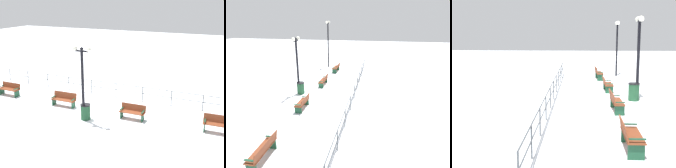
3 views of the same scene
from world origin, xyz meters
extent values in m
plane|color=white|center=(0.00, 0.00, 0.00)|extent=(80.00, 80.00, 0.00)
cube|color=brown|center=(-0.04, -6.91, 0.47)|extent=(0.52, 1.60, 0.04)
cube|color=brown|center=(-0.30, -6.91, 0.68)|extent=(0.11, 1.60, 0.38)
cube|color=#19472D|center=(-0.04, -7.61, 0.24)|extent=(0.46, 0.05, 0.47)
cube|color=#19472D|center=(-0.03, -6.21, 0.24)|extent=(0.46, 0.05, 0.47)
cube|color=#19472D|center=(-0.02, -7.61, 0.59)|extent=(0.46, 0.07, 0.04)
cube|color=#19472D|center=(-0.01, -6.21, 0.59)|extent=(0.46, 0.07, 0.04)
cube|color=brown|center=(0.07, -2.30, 0.43)|extent=(0.50, 1.63, 0.04)
cube|color=brown|center=(-0.16, -2.31, 0.67)|extent=(0.15, 1.62, 0.43)
cube|color=#19472D|center=(0.09, -3.01, 0.22)|extent=(0.41, 0.06, 0.43)
cube|color=#19472D|center=(0.05, -1.59, 0.22)|extent=(0.41, 0.06, 0.43)
cube|color=#19472D|center=(0.11, -3.01, 0.55)|extent=(0.41, 0.08, 0.04)
cube|color=#19472D|center=(0.07, -1.59, 0.55)|extent=(0.41, 0.08, 0.04)
cube|color=brown|center=(0.09, 2.30, 0.43)|extent=(0.51, 1.46, 0.04)
cube|color=brown|center=(-0.15, 2.30, 0.64)|extent=(0.13, 1.45, 0.38)
cube|color=#19472D|center=(0.11, 1.68, 0.22)|extent=(0.43, 0.06, 0.43)
cube|color=#19472D|center=(0.08, 2.93, 0.22)|extent=(0.43, 0.06, 0.43)
cube|color=#19472D|center=(0.13, 1.68, 0.55)|extent=(0.43, 0.08, 0.04)
cube|color=#19472D|center=(0.10, 2.93, 0.55)|extent=(0.43, 0.08, 0.04)
cube|color=brown|center=(-0.13, 6.91, 0.48)|extent=(0.53, 1.67, 0.04)
cube|color=brown|center=(-0.36, 6.90, 0.70)|extent=(0.18, 1.65, 0.41)
cube|color=#19472D|center=(-0.10, 6.19, 0.24)|extent=(0.41, 0.07, 0.48)
cube|color=#19472D|center=(-0.08, 6.19, 0.60)|extent=(0.41, 0.09, 0.04)
cube|color=#19472D|center=(-0.15, 7.64, 0.60)|extent=(0.41, 0.09, 0.04)
cylinder|color=black|center=(1.31, -8.90, 2.53)|extent=(0.14, 0.14, 5.06)
cylinder|color=black|center=(1.31, -8.90, 4.94)|extent=(0.08, 0.88, 0.08)
sphere|color=white|center=(1.31, -9.34, 5.07)|extent=(0.29, 0.29, 0.29)
sphere|color=white|center=(1.31, -8.46, 5.07)|extent=(0.29, 0.29, 0.29)
cone|color=black|center=(1.31, -8.90, 5.12)|extent=(0.20, 0.20, 0.12)
cylinder|color=black|center=(1.31, -0.12, 2.02)|extent=(0.15, 0.15, 4.03)
cylinder|color=black|center=(1.31, -0.12, 3.91)|extent=(0.09, 0.81, 0.09)
sphere|color=white|center=(1.31, -0.52, 4.04)|extent=(0.27, 0.27, 0.27)
sphere|color=white|center=(1.31, 0.29, 4.04)|extent=(0.27, 0.27, 0.27)
cone|color=black|center=(1.31, -0.12, 4.09)|extent=(0.21, 0.21, 0.12)
cylinder|color=#4C5156|center=(-2.89, -9.58, 0.48)|extent=(0.05, 0.05, 0.96)
cylinder|color=#4C5156|center=(-2.89, -7.66, 0.48)|extent=(0.05, 0.05, 0.96)
cylinder|color=#4C5156|center=(-2.89, -5.75, 0.48)|extent=(0.05, 0.05, 0.96)
cylinder|color=#4C5156|center=(-2.89, -3.83, 0.48)|extent=(0.05, 0.05, 0.96)
cylinder|color=#4C5156|center=(-2.89, -1.92, 0.48)|extent=(0.05, 0.05, 0.96)
cylinder|color=#4C5156|center=(-2.89, 0.00, 0.48)|extent=(0.05, 0.05, 0.96)
cylinder|color=#4C5156|center=(-2.89, 1.92, 0.48)|extent=(0.05, 0.05, 0.96)
cylinder|color=#4C5156|center=(-2.89, 3.83, 0.48)|extent=(0.05, 0.05, 0.96)
cylinder|color=#4C5156|center=(-2.89, 5.75, 0.48)|extent=(0.05, 0.05, 0.96)
cylinder|color=#4C5156|center=(-2.89, 0.00, 0.96)|extent=(0.04, 19.16, 0.04)
cylinder|color=#4C5156|center=(-2.89, 0.00, 0.53)|extent=(0.04, 19.16, 0.04)
cylinder|color=#1E4C2D|center=(1.16, -0.08, 0.42)|extent=(0.54, 0.54, 0.83)
cylinder|color=black|center=(1.16, -0.08, 0.86)|extent=(0.57, 0.57, 0.06)
camera|label=1|loc=(13.55, 7.23, 6.59)|focal=44.30mm
camera|label=2|loc=(-4.27, 12.20, 5.23)|focal=29.98mm
camera|label=3|loc=(-1.62, -15.85, 3.47)|focal=50.85mm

